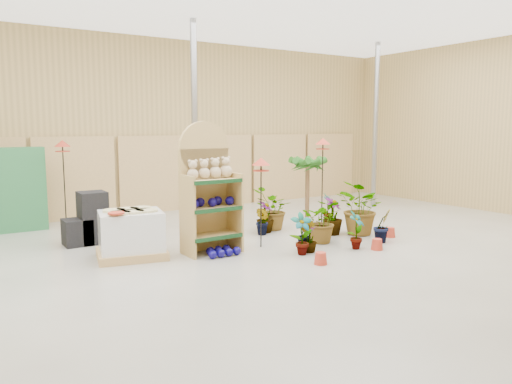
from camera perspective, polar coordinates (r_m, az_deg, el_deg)
room at (r=8.72m, az=0.44°, el=7.37°), size 15.20×12.10×4.70m
display_shelf at (r=8.92m, az=-5.60°, el=-0.06°), size 0.99×0.64×2.33m
teddy_bears at (r=8.79m, az=-5.14°, el=2.51°), size 0.86×0.23×0.37m
gazing_balls_shelf at (r=8.81m, az=-5.17°, el=-1.14°), size 0.86×0.29×0.16m
gazing_balls_floor at (r=8.75m, az=-3.90°, el=-6.80°), size 0.63×0.39×0.15m
pallet_stack at (r=8.80m, az=-14.08°, el=-4.72°), size 1.30×1.15×0.84m
charcoal_planters at (r=10.07m, az=-18.67°, el=-3.30°), size 0.80×0.50×1.00m
offer_sign at (r=10.58m, az=-5.25°, el=3.86°), size 0.50×0.08×2.20m
bird_table_front at (r=9.13m, az=0.58°, el=3.17°), size 0.34×0.34×1.67m
bird_table_right at (r=11.13m, az=7.65°, el=5.40°), size 0.34×0.34×1.98m
bird_table_back at (r=11.46m, az=-21.24°, el=4.86°), size 0.34×0.34×1.95m
palm at (r=11.94m, az=5.93°, el=3.33°), size 0.70×0.70×1.62m
potted_plant_0 at (r=8.76m, az=5.23°, el=-4.79°), size 0.46×0.37×0.75m
potted_plant_1 at (r=9.10m, az=5.69°, el=-4.86°), size 0.39×0.41×0.58m
potted_plant_2 at (r=9.71m, az=7.67°, el=-3.29°), size 1.01×1.02×0.85m
potted_plant_3 at (r=10.48m, az=8.73°, el=-2.74°), size 0.60×0.60×0.78m
potted_plant_4 at (r=11.91m, az=8.21°, el=-1.74°), size 0.43×0.39×0.68m
potted_plant_5 at (r=10.30m, az=0.77°, el=-3.36°), size 0.29×0.34×0.59m
potted_plant_6 at (r=10.79m, az=1.93°, el=-1.98°), size 1.04×0.98×0.92m
potted_plant_7 at (r=8.99m, az=6.14°, el=-5.42°), size 0.35×0.35×0.46m
potted_plant_8 at (r=9.31m, az=11.39°, el=-4.29°), size 0.44×0.37×0.71m
potted_plant_9 at (r=9.98m, az=14.24°, el=-3.73°), size 0.38×0.31×0.66m
potted_plant_10 at (r=10.51m, az=12.03°, el=-1.81°), size 1.02×1.14×1.13m
potted_plant_11 at (r=10.57m, az=1.04°, el=-2.85°), size 0.53×0.53×0.67m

